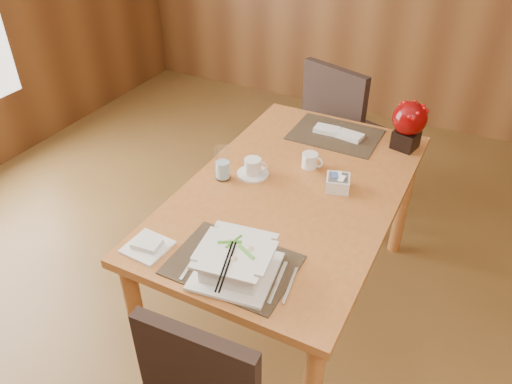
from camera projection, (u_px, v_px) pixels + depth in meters
The scene contains 12 objects.
dining_table at pixel (292, 206), 2.28m from camera, with size 0.90×1.50×0.75m.
placemat_near at pixel (233, 265), 1.82m from camera, with size 0.45×0.33×0.01m, color black.
placemat_far at pixel (335, 135), 2.62m from camera, with size 0.45×0.33×0.01m, color black.
soup_setting at pixel (236, 262), 1.76m from camera, with size 0.32×0.32×0.11m.
coffee_cup at pixel (253, 168), 2.29m from camera, with size 0.15×0.15×0.08m.
water_glass at pixel (223, 163), 2.24m from camera, with size 0.07×0.07×0.16m, color white.
creamer_jug at pixel (310, 160), 2.35m from camera, with size 0.10×0.10×0.07m, color silver, non-canonical shape.
sugar_caddy at pixel (338, 183), 2.20m from camera, with size 0.10×0.10×0.06m, color silver.
berry_decor at pixel (409, 123), 2.43m from camera, with size 0.17×0.17×0.25m.
napkins_far at pixel (340, 133), 2.60m from camera, with size 0.26×0.09×0.02m, color silver, non-canonical shape.
bread_plate at pixel (148, 247), 1.90m from camera, with size 0.16×0.16×0.01m, color silver.
far_chair at pixel (342, 128), 3.11m from camera, with size 0.57×0.57×0.97m.
Camera 1 is at (0.68, -1.09, 2.03)m, focal length 35.00 mm.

